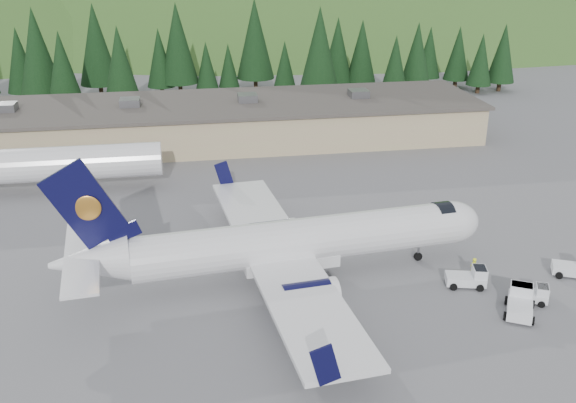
{
  "coord_description": "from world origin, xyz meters",
  "views": [
    {
      "loc": [
        -8.44,
        -44.23,
        25.1
      ],
      "look_at": [
        0.0,
        6.0,
        4.0
      ],
      "focal_mm": 40.0,
      "sensor_mm": 36.0,
      "label": 1
    }
  ],
  "objects_px": {
    "baggage_tug_c": "(520,302)",
    "terminal_building": "(210,122)",
    "airliner": "(288,244)",
    "baggage_tug_b": "(576,268)",
    "baggage_tug_d": "(533,294)",
    "ramp_worker": "(473,268)",
    "second_airliner": "(25,164)",
    "baggage_tug_a": "(469,277)"
  },
  "relations": [
    {
      "from": "baggage_tug_a",
      "to": "baggage_tug_b",
      "type": "bearing_deg",
      "value": 14.56
    },
    {
      "from": "second_airliner",
      "to": "baggage_tug_b",
      "type": "distance_m",
      "value": 53.23
    },
    {
      "from": "baggage_tug_d",
      "to": "baggage_tug_c",
      "type": "bearing_deg",
      "value": -119.63
    },
    {
      "from": "second_airliner",
      "to": "baggage_tug_b",
      "type": "xyz_separation_m",
      "value": [
        46.59,
        -25.62,
        -2.6
      ]
    },
    {
      "from": "baggage_tug_c",
      "to": "airliner",
      "type": "bearing_deg",
      "value": 92.81
    },
    {
      "from": "baggage_tug_b",
      "to": "baggage_tug_d",
      "type": "bearing_deg",
      "value": -125.68
    },
    {
      "from": "second_airliner",
      "to": "baggage_tug_d",
      "type": "bearing_deg",
      "value": -34.81
    },
    {
      "from": "baggage_tug_c",
      "to": "terminal_building",
      "type": "height_order",
      "value": "terminal_building"
    },
    {
      "from": "airliner",
      "to": "baggage_tug_d",
      "type": "relative_size",
      "value": 11.71
    },
    {
      "from": "baggage_tug_a",
      "to": "baggage_tug_b",
      "type": "height_order",
      "value": "baggage_tug_b"
    },
    {
      "from": "baggage_tug_a",
      "to": "baggage_tug_c",
      "type": "bearing_deg",
      "value": -49.86
    },
    {
      "from": "second_airliner",
      "to": "baggage_tug_b",
      "type": "relative_size",
      "value": 8.1
    },
    {
      "from": "baggage_tug_c",
      "to": "baggage_tug_d",
      "type": "height_order",
      "value": "baggage_tug_c"
    },
    {
      "from": "terminal_building",
      "to": "baggage_tug_a",
      "type": "bearing_deg",
      "value": -67.07
    },
    {
      "from": "baggage_tug_a",
      "to": "baggage_tug_b",
      "type": "distance_m",
      "value": 9.05
    },
    {
      "from": "baggage_tug_c",
      "to": "baggage_tug_d",
      "type": "xyz_separation_m",
      "value": [
        1.64,
        1.17,
        -0.19
      ]
    },
    {
      "from": "baggage_tug_b",
      "to": "baggage_tug_d",
      "type": "height_order",
      "value": "baggage_tug_b"
    },
    {
      "from": "airliner",
      "to": "baggage_tug_d",
      "type": "distance_m",
      "value": 18.6
    },
    {
      "from": "airliner",
      "to": "baggage_tug_b",
      "type": "relative_size",
      "value": 10.05
    },
    {
      "from": "terminal_building",
      "to": "baggage_tug_d",
      "type": "bearing_deg",
      "value": -64.52
    },
    {
      "from": "baggage_tug_a",
      "to": "baggage_tug_d",
      "type": "xyz_separation_m",
      "value": [
        3.64,
        -2.96,
        -0.09
      ]
    },
    {
      "from": "baggage_tug_a",
      "to": "terminal_building",
      "type": "xyz_separation_m",
      "value": [
        -17.62,
        41.66,
        1.91
      ]
    },
    {
      "from": "baggage_tug_c",
      "to": "ramp_worker",
      "type": "distance_m",
      "value": 5.39
    },
    {
      "from": "airliner",
      "to": "baggage_tug_c",
      "type": "relative_size",
      "value": 9.01
    },
    {
      "from": "airliner",
      "to": "baggage_tug_a",
      "type": "relative_size",
      "value": 10.41
    },
    {
      "from": "baggage_tug_a",
      "to": "ramp_worker",
      "type": "relative_size",
      "value": 1.85
    },
    {
      "from": "airliner",
      "to": "second_airliner",
      "type": "relative_size",
      "value": 1.24
    },
    {
      "from": "baggage_tug_a",
      "to": "baggage_tug_d",
      "type": "bearing_deg",
      "value": -24.81
    },
    {
      "from": "baggage_tug_a",
      "to": "ramp_worker",
      "type": "height_order",
      "value": "ramp_worker"
    },
    {
      "from": "baggage_tug_d",
      "to": "baggage_tug_a",
      "type": "bearing_deg",
      "value": 165.8
    },
    {
      "from": "second_airliner",
      "to": "terminal_building",
      "type": "xyz_separation_m",
      "value": [
        19.91,
        16.0,
        -0.7
      ]
    },
    {
      "from": "baggage_tug_c",
      "to": "terminal_building",
      "type": "distance_m",
      "value": 49.86
    },
    {
      "from": "baggage_tug_b",
      "to": "baggage_tug_d",
      "type": "xyz_separation_m",
      "value": [
        -5.41,
        -3.0,
        -0.1
      ]
    },
    {
      "from": "baggage_tug_b",
      "to": "ramp_worker",
      "type": "distance_m",
      "value": 8.34
    },
    {
      "from": "baggage_tug_d",
      "to": "ramp_worker",
      "type": "xyz_separation_m",
      "value": [
        -2.86,
        4.08,
        0.26
      ]
    },
    {
      "from": "second_airliner",
      "to": "terminal_building",
      "type": "distance_m",
      "value": 25.55
    },
    {
      "from": "baggage_tug_c",
      "to": "baggage_tug_a",
      "type": "bearing_deg",
      "value": 54.89
    },
    {
      "from": "second_airliner",
      "to": "ramp_worker",
      "type": "relative_size",
      "value": 15.55
    },
    {
      "from": "second_airliner",
      "to": "baggage_tug_a",
      "type": "distance_m",
      "value": 45.54
    },
    {
      "from": "second_airliner",
      "to": "baggage_tug_d",
      "type": "relative_size",
      "value": 9.43
    },
    {
      "from": "baggage_tug_c",
      "to": "second_airliner",
      "type": "bearing_deg",
      "value": 82.06
    },
    {
      "from": "second_airliner",
      "to": "baggage_tug_c",
      "type": "xyz_separation_m",
      "value": [
        39.54,
        -29.8,
        -2.51
      ]
    }
  ]
}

